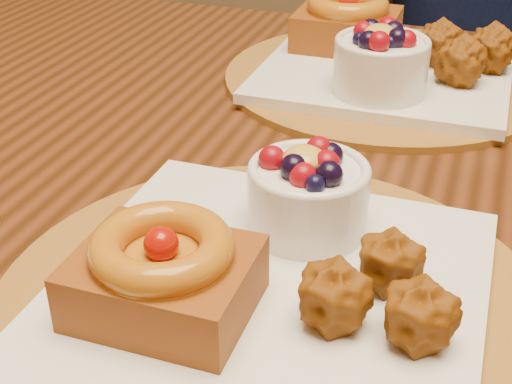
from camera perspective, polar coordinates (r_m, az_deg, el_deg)
dining_table at (r=0.71m, az=6.58°, el=-3.24°), size 1.60×0.90×0.76m
place_setting_near at (r=0.48m, az=0.95°, el=-6.47°), size 0.38×0.38×0.09m
place_setting_far at (r=0.85m, az=10.16°, el=10.46°), size 0.38×0.38×0.09m
chair_far at (r=1.52m, az=13.76°, el=7.61°), size 0.53×0.53×0.90m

